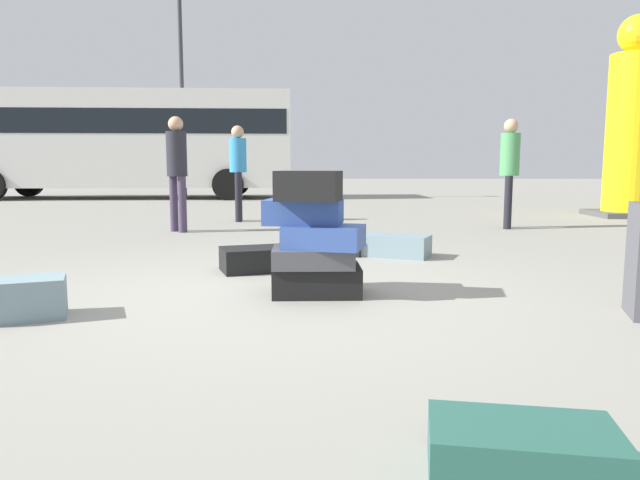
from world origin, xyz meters
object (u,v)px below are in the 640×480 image
at_px(person_tourist_with_camera, 238,164).
at_px(yellow_dummy_statue, 632,129).
at_px(lamp_post, 180,40).
at_px(parked_bus, 121,137).
at_px(suitcase_tower, 314,242).
at_px(suitcase_charcoal_left_side, 289,225).
at_px(suitcase_slate_upright_blue, 22,299).
at_px(person_bearded_onlooker, 510,164).
at_px(person_passerby_in_red, 177,164).
at_px(suitcase_black_foreground_near, 258,259).
at_px(suitcase_black_right_side, 339,245).
at_px(suitcase_teal_foreground_far, 523,453).
at_px(suitcase_slate_white_trunk, 394,246).

bearing_deg(person_tourist_with_camera, yellow_dummy_statue, 91.95).
bearing_deg(lamp_post, parked_bus, 162.85).
bearing_deg(suitcase_tower, suitcase_charcoal_left_side, 98.81).
height_order(suitcase_slate_upright_blue, person_bearded_onlooker, person_bearded_onlooker).
relative_size(person_tourist_with_camera, lamp_post, 0.24).
distance_m(suitcase_tower, person_passerby_in_red, 4.84).
distance_m(suitcase_black_foreground_near, person_bearded_onlooker, 5.27).
relative_size(suitcase_black_right_side, lamp_post, 0.08).
relative_size(suitcase_tower, suitcase_slate_upright_blue, 1.81).
relative_size(suitcase_charcoal_left_side, lamp_post, 0.08).
height_order(person_tourist_with_camera, parked_bus, parked_bus).
relative_size(suitcase_black_foreground_near, suitcase_teal_foreground_far, 1.15).
height_order(suitcase_tower, suitcase_black_right_side, suitcase_tower).
distance_m(suitcase_slate_upright_blue, suitcase_teal_foreground_far, 3.24).
xyz_separation_m(suitcase_teal_foreground_far, person_tourist_with_camera, (-2.34, 8.60, 0.92)).
height_order(suitcase_black_foreground_near, lamp_post, lamp_post).
bearing_deg(lamp_post, suitcase_teal_foreground_far, -71.74).
xyz_separation_m(suitcase_slate_white_trunk, lamp_post, (-5.09, 10.69, 4.42)).
distance_m(suitcase_tower, person_bearded_onlooker, 5.72).
height_order(suitcase_tower, person_tourist_with_camera, person_tourist_with_camera).
distance_m(suitcase_slate_upright_blue, yellow_dummy_statue, 11.22).
distance_m(suitcase_slate_upright_blue, person_passerby_in_red, 5.11).
relative_size(suitcase_slate_upright_blue, parked_bus, 0.05).
bearing_deg(lamp_post, suitcase_slate_white_trunk, -64.55).
bearing_deg(suitcase_black_right_side, suitcase_slate_white_trunk, 6.46).
xyz_separation_m(suitcase_black_foreground_near, suitcase_slate_upright_blue, (-1.30, -1.78, 0.02)).
distance_m(person_bearded_onlooker, person_passerby_in_red, 5.13).
bearing_deg(person_bearded_onlooker, suitcase_black_foreground_near, -25.73).
height_order(suitcase_charcoal_left_side, person_bearded_onlooker, person_bearded_onlooker).
bearing_deg(person_passerby_in_red, suitcase_black_foreground_near, -23.11).
relative_size(suitcase_teal_foreground_far, yellow_dummy_statue, 0.15).
xyz_separation_m(person_bearded_onlooker, person_tourist_with_camera, (-4.46, 1.05, -0.01)).
height_order(suitcase_black_right_side, parked_bus, parked_bus).
xyz_separation_m(suitcase_tower, person_tourist_with_camera, (-1.57, 5.95, 0.60)).
bearing_deg(suitcase_tower, person_tourist_with_camera, 104.78).
relative_size(suitcase_black_right_side, suitcase_slate_white_trunk, 0.79).
bearing_deg(suitcase_charcoal_left_side, yellow_dummy_statue, 30.10).
relative_size(suitcase_slate_upright_blue, suitcase_teal_foreground_far, 0.89).
distance_m(suitcase_black_foreground_near, parked_bus, 13.68).
bearing_deg(suitcase_slate_white_trunk, person_bearded_onlooker, 76.14).
bearing_deg(suitcase_tower, person_passerby_in_red, 117.28).
bearing_deg(suitcase_slate_upright_blue, suitcase_charcoal_left_side, 43.90).
bearing_deg(suitcase_charcoal_left_side, person_bearded_onlooker, 28.60).
relative_size(suitcase_slate_white_trunk, suitcase_teal_foreground_far, 1.29).
height_order(suitcase_slate_white_trunk, person_passerby_in_red, person_passerby_in_red).
distance_m(suitcase_slate_upright_blue, person_tourist_with_camera, 6.77).
height_order(suitcase_slate_upright_blue, lamp_post, lamp_post).
bearing_deg(suitcase_tower, suitcase_black_right_side, 84.37).
bearing_deg(person_bearded_onlooker, suitcase_slate_upright_blue, -24.05).
distance_m(suitcase_black_foreground_near, suitcase_charcoal_left_side, 1.61).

